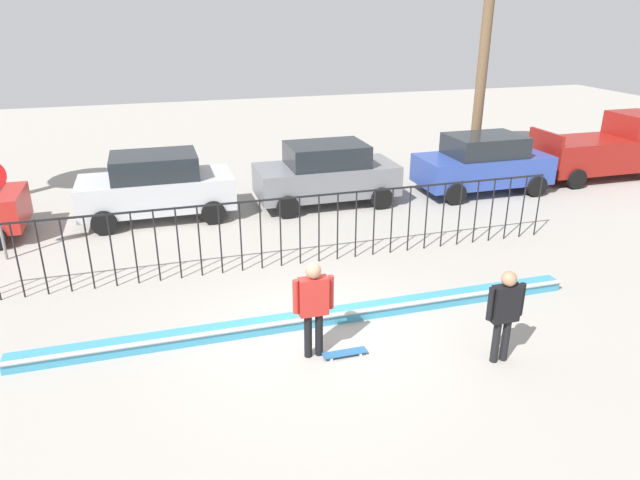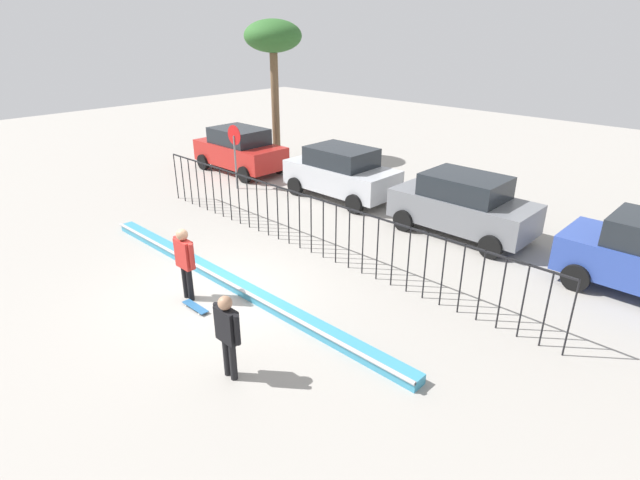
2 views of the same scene
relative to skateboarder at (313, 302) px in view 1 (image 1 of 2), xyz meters
The scene contains 10 objects.
ground_plane 1.21m from the skateboarder, 57.24° to the left, with size 60.00×60.00×0.00m, color #9E9991.
bowl_coping_ledge 1.45m from the skateboarder, 73.92° to the left, with size 11.00×0.41×0.27m.
perimeter_fence 3.87m from the skateboarder, 85.53° to the left, with size 14.04×0.04×1.70m.
skateboarder is the anchor object (origin of this frame).
skateboard 1.16m from the skateboarder, 18.98° to the right, with size 0.80×0.20×0.07m.
camera_operator 3.24m from the skateboarder, 19.32° to the right, with size 0.69×0.26×1.71m.
parked_car_silver 8.48m from the skateboarder, 106.14° to the left, with size 4.30×2.12×1.90m.
parked_car_gray 8.46m from the skateboarder, 71.43° to the left, with size 4.30×2.12×1.90m.
parked_car_blue 11.12m from the skateboarder, 44.16° to the left, with size 4.30×2.12×1.90m.
pickup_truck 15.38m from the skateboarder, 31.72° to the left, with size 4.70×2.12×2.24m.
Camera 1 is at (-2.66, -8.84, 5.76)m, focal length 32.32 mm.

